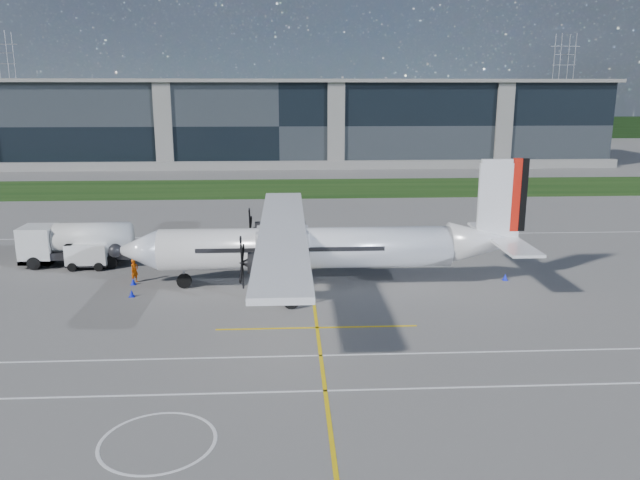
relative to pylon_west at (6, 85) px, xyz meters
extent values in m
plane|color=#575552|center=(80.00, -110.00, -15.00)|extent=(400.00, 400.00, 0.00)
cube|color=black|center=(80.00, -102.00, -14.98)|extent=(400.00, 18.00, 0.04)
cube|color=black|center=(80.00, -70.00, -7.50)|extent=(120.00, 20.00, 15.00)
cube|color=black|center=(80.00, -10.00, -12.00)|extent=(400.00, 6.00, 6.00)
cube|color=yellow|center=(83.00, -140.00, -14.99)|extent=(0.20, 70.00, 0.01)
cube|color=white|center=(80.00, -164.00, -14.99)|extent=(90.00, 0.15, 0.01)
imported|color=#F25907|center=(70.07, -146.30, -13.98)|extent=(0.96, 1.02, 2.03)
cone|color=#0D1BE6|center=(70.07, -146.88, -14.75)|extent=(0.36, 0.36, 0.50)
cone|color=#0D1BE6|center=(80.61, -131.91, -14.75)|extent=(0.36, 0.36, 0.50)
cone|color=#0D1BE6|center=(70.61, -149.63, -14.75)|extent=(0.36, 0.36, 0.50)
cone|color=#0D1BE6|center=(97.42, -147.23, -14.75)|extent=(0.36, 0.36, 0.50)
camera|label=1|loc=(81.35, -190.76, -1.20)|focal=35.00mm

